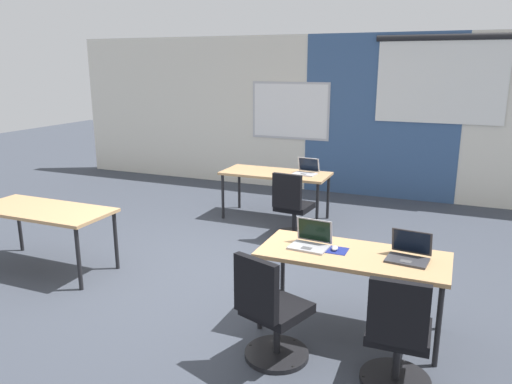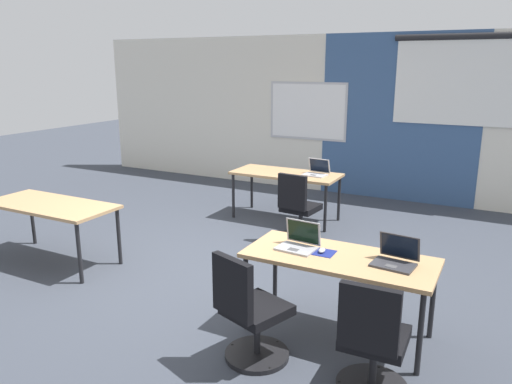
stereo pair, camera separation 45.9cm
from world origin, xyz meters
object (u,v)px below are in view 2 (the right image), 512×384
object	(u,v)px
laptop_near_right_inner	(299,243)
mouse_near_right_inner	(322,250)
chair_near_right_inner	(250,318)
desk_far_center	(286,177)
desk_near_left	(51,208)
laptop_near_right_end	(395,258)
desk_near_right	(339,263)
laptop_far_right	(316,172)
chair_far_right	(298,212)
chair_near_right_end	(372,348)

from	to	relation	value
laptop_near_right_inner	mouse_near_right_inner	world-z (taller)	laptop_near_right_inner
chair_near_right_inner	desk_far_center	bearing A→B (deg)	-50.67
desk_near_left	desk_far_center	world-z (taller)	same
desk_near_left	laptop_near_right_end	bearing A→B (deg)	0.60
laptop_near_right_inner	desk_near_right	bearing A→B (deg)	2.80
laptop_far_right	laptop_near_right_end	distance (m)	3.32
laptop_far_right	chair_near_right_inner	size ratio (longest dim) A/B	0.39
chair_far_right	mouse_near_right_inner	size ratio (longest dim) A/B	8.66
chair_far_right	chair_near_right_end	bearing A→B (deg)	127.50
chair_far_right	chair_near_right_inner	size ratio (longest dim) A/B	1.00
desk_near_right	laptop_near_right_inner	world-z (taller)	laptop_near_right_inner
desk_near_left	laptop_far_right	xyz separation A→B (m)	(2.20, 2.87, 0.11)
laptop_near_right_end	laptop_near_right_inner	bearing A→B (deg)	-172.07
desk_near_right	laptop_near_right_inner	bearing A→B (deg)	177.91
laptop_far_right	desk_near_right	bearing A→B (deg)	-60.00
chair_near_right_end	laptop_near_right_end	bearing A→B (deg)	-89.42
chair_near_right_inner	laptop_near_right_end	bearing A→B (deg)	-121.24
chair_far_right	laptop_far_right	bearing A→B (deg)	-80.11
laptop_far_right	laptop_near_right_end	bearing A→B (deg)	-52.56
desk_far_center	chair_near_right_end	bearing A→B (deg)	-57.48
laptop_near_right_end	chair_near_right_inner	xyz separation A→B (m)	(-0.93, -0.76, -0.39)
desk_far_center	laptop_near_right_end	distance (m)	3.53
desk_near_right	chair_far_right	distance (m)	2.43
laptop_far_right	chair_near_right_end	distance (m)	4.01
desk_near_right	desk_far_center	world-z (taller)	same
laptop_near_right_inner	desk_far_center	bearing A→B (deg)	121.07
desk_far_center	laptop_near_right_end	world-z (taller)	laptop_near_right_end
mouse_near_right_inner	laptop_near_right_inner	bearing A→B (deg)	178.37
laptop_near_right_end	mouse_near_right_inner	xyz separation A→B (m)	(-0.61, -0.03, -0.03)
laptop_far_right	laptop_near_right_inner	xyz separation A→B (m)	(0.92, -2.85, 0.00)
desk_far_center	chair_near_right_inner	size ratio (longest dim) A/B	1.74
desk_near_left	chair_near_right_end	world-z (taller)	chair_near_right_end
chair_near_right_inner	desk_near_right	bearing A→B (deg)	-103.92
desk_far_center	chair_near_right_end	size ratio (longest dim) A/B	1.74
chair_far_right	desk_far_center	bearing A→B (deg)	-49.20
desk_near_left	chair_near_right_inner	bearing A→B (deg)	-13.35
laptop_near_right_end	mouse_near_right_inner	distance (m)	0.62
chair_far_right	laptop_near_right_end	size ratio (longest dim) A/B	2.57
chair_near_right_end	mouse_near_right_inner	xyz separation A→B (m)	(-0.64, 0.71, 0.36)
desk_near_left	chair_far_right	world-z (taller)	chair_far_right
desk_near_left	chair_near_right_end	distance (m)	4.05
mouse_near_right_inner	desk_far_center	bearing A→B (deg)	119.64
mouse_near_right_inner	laptop_far_right	bearing A→B (deg)	111.65
laptop_near_right_end	mouse_near_right_inner	size ratio (longest dim) A/B	3.37
laptop_far_right	chair_far_right	xyz separation A→B (m)	(0.06, -0.80, -0.39)
mouse_near_right_inner	chair_near_right_inner	size ratio (longest dim) A/B	0.12
laptop_near_right_end	chair_near_right_end	distance (m)	0.84
laptop_far_right	desk_far_center	bearing A→B (deg)	-165.98
chair_near_right_end	laptop_near_right_inner	bearing A→B (deg)	-41.34
desk_far_center	mouse_near_right_inner	bearing A→B (deg)	-60.36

